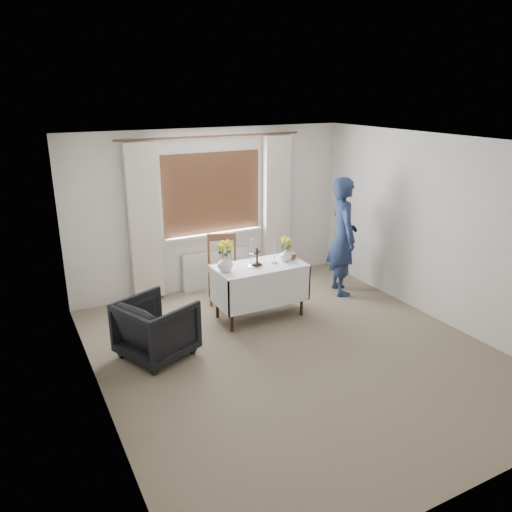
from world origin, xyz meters
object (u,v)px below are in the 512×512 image
at_px(armchair, 157,328).
at_px(flower_vase_left, 225,263).
at_px(person, 343,236).
at_px(wooden_cross, 257,257).
at_px(altar_table, 260,291).
at_px(flower_vase_right, 286,255).
at_px(wooden_chair, 223,269).

distance_m(armchair, flower_vase_left, 1.26).
distance_m(person, wooden_cross, 1.60).
bearing_deg(flower_vase_left, altar_table, -1.79).
distance_m(flower_vase_left, flower_vase_right, 0.91).
xyz_separation_m(armchair, flower_vase_left, (1.08, 0.40, 0.51)).
bearing_deg(flower_vase_left, wooden_chair, 68.47).
bearing_deg(flower_vase_right, altar_table, 178.24).
relative_size(altar_table, flower_vase_right, 6.91).
distance_m(altar_table, wooden_chair, 0.79).
bearing_deg(altar_table, wooden_cross, -171.32).
bearing_deg(wooden_chair, wooden_cross, -57.91).
xyz_separation_m(person, flower_vase_left, (-2.05, -0.19, -0.04)).
height_order(wooden_cross, flower_vase_left, wooden_cross).
height_order(altar_table, wooden_chair, wooden_chair).
relative_size(altar_table, flower_vase_left, 5.72).
height_order(altar_table, flower_vase_left, flower_vase_left).
xyz_separation_m(wooden_cross, flower_vase_left, (-0.46, 0.02, -0.02)).
relative_size(wooden_chair, person, 0.55).
xyz_separation_m(armchair, flower_vase_right, (1.99, 0.37, 0.49)).
relative_size(armchair, flower_vase_left, 3.62).
xyz_separation_m(armchair, person, (3.13, 0.59, 0.55)).
bearing_deg(altar_table, wooden_chair, 105.84).
distance_m(armchair, person, 3.23).
bearing_deg(flower_vase_right, flower_vase_left, 178.22).
distance_m(person, flower_vase_right, 1.16).
bearing_deg(wooden_cross, flower_vase_left, 155.96).
bearing_deg(wooden_chair, flower_vase_right, -31.55).
bearing_deg(wooden_cross, flower_vase_right, -21.89).
xyz_separation_m(altar_table, person, (1.54, 0.21, 0.53)).
bearing_deg(armchair, wooden_chair, -73.74).
bearing_deg(person, wooden_cross, 115.18).
xyz_separation_m(wooden_chair, wooden_cross, (0.17, -0.76, 0.39)).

